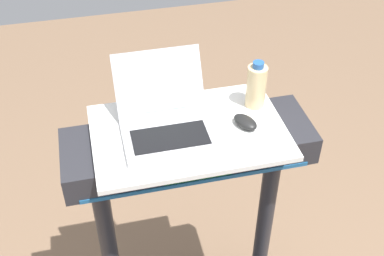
% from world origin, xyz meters
% --- Properties ---
extents(desk_board, '(0.68, 0.44, 0.02)m').
position_xyz_m(desk_board, '(0.00, 0.70, 1.17)').
color(desk_board, white).
rests_on(desk_board, treadmill_base).
extents(laptop, '(0.32, 0.35, 0.22)m').
position_xyz_m(laptop, '(-0.07, 0.73, 1.23)').
color(laptop, '#B7B7BC').
rests_on(laptop, desk_board).
extents(computer_mouse, '(0.10, 0.12, 0.03)m').
position_xyz_m(computer_mouse, '(0.20, 0.68, 1.20)').
color(computer_mouse, black).
rests_on(computer_mouse, desk_board).
extents(water_bottle, '(0.07, 0.07, 0.19)m').
position_xyz_m(water_bottle, '(0.27, 0.79, 1.27)').
color(water_bottle, beige).
rests_on(water_bottle, desk_board).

